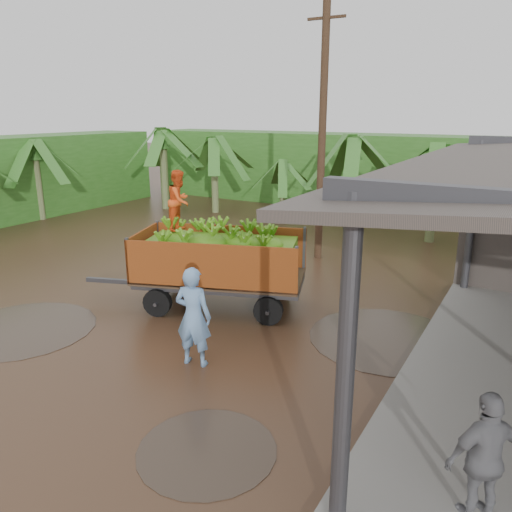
{
  "coord_description": "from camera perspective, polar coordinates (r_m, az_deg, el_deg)",
  "views": [
    {
      "loc": [
        6.87,
        -8.26,
        4.74
      ],
      "look_at": [
        0.96,
        1.84,
        1.3
      ],
      "focal_mm": 35.0,
      "sensor_mm": 36.0,
      "label": 1
    }
  ],
  "objects": [
    {
      "name": "ground",
      "position": [
        11.74,
        -8.71,
        -7.62
      ],
      "size": [
        100.0,
        100.0,
        0.0
      ],
      "primitive_type": "plane",
      "color": "black",
      "rests_on": "ground"
    },
    {
      "name": "hedge_north",
      "position": [
        26.0,
        10.3,
        9.63
      ],
      "size": [
        22.0,
        3.0,
        3.6
      ],
      "primitive_type": "cube",
      "color": "#2D661E",
      "rests_on": "ground"
    },
    {
      "name": "banana_trailer",
      "position": [
        12.2,
        -4.24,
        -0.37
      ],
      "size": [
        5.63,
        3.19,
        3.36
      ],
      "rotation": [
        0.0,
        0.0,
        0.34
      ],
      "color": "#BC541A",
      "rests_on": "ground"
    },
    {
      "name": "man_blue",
      "position": [
        9.56,
        -7.18,
        -6.89
      ],
      "size": [
        0.8,
        0.61,
        1.96
      ],
      "primitive_type": "imported",
      "rotation": [
        0.0,
        0.0,
        3.35
      ],
      "color": "#6C95C5",
      "rests_on": "ground"
    },
    {
      "name": "man_grey",
      "position": [
        6.77,
        24.74,
        -20.3
      ],
      "size": [
        1.03,
        0.98,
        1.71
      ],
      "primitive_type": "imported",
      "rotation": [
        0.0,
        0.0,
        3.87
      ],
      "color": "gray",
      "rests_on": "ground"
    },
    {
      "name": "utility_pole",
      "position": [
        16.15,
        7.58,
        13.69
      ],
      "size": [
        1.2,
        0.24,
        7.93
      ],
      "color": "#47301E",
      "rests_on": "ground"
    },
    {
      "name": "banana_plants",
      "position": [
        19.45,
        -8.21,
        7.45
      ],
      "size": [
        24.49,
        20.31,
        3.99
      ],
      "color": "#2D661E",
      "rests_on": "ground"
    }
  ]
}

